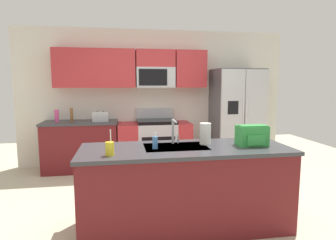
% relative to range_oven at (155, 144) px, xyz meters
% --- Properties ---
extents(ground_plane, '(9.00, 9.00, 0.00)m').
position_rel_range_oven_xyz_m(ground_plane, '(0.06, -1.80, -0.44)').
color(ground_plane, beige).
rests_on(ground_plane, ground).
extents(kitchen_wall_unit, '(5.20, 0.43, 2.60)m').
position_rel_range_oven_xyz_m(kitchen_wall_unit, '(-0.09, 0.28, 1.03)').
color(kitchen_wall_unit, silver).
rests_on(kitchen_wall_unit, ground).
extents(back_counter, '(1.32, 0.63, 0.90)m').
position_rel_range_oven_xyz_m(back_counter, '(-1.35, -0.00, 0.01)').
color(back_counter, maroon).
rests_on(back_counter, ground).
extents(range_oven, '(1.36, 0.61, 1.10)m').
position_rel_range_oven_xyz_m(range_oven, '(0.00, 0.00, 0.00)').
color(range_oven, '#B7BABF').
rests_on(range_oven, ground).
extents(refrigerator, '(0.90, 0.76, 1.85)m').
position_rel_range_oven_xyz_m(refrigerator, '(1.59, -0.07, 0.48)').
color(refrigerator, '#4C4F54').
rests_on(refrigerator, ground).
extents(island_counter, '(2.25, 0.82, 0.90)m').
position_rel_range_oven_xyz_m(island_counter, '(0.07, -2.33, 0.01)').
color(island_counter, maroon).
rests_on(island_counter, ground).
extents(toaster, '(0.28, 0.16, 0.18)m').
position_rel_range_oven_xyz_m(toaster, '(-0.98, -0.05, 0.55)').
color(toaster, '#B7BABF').
rests_on(toaster, back_counter).
extents(pepper_mill, '(0.05, 0.05, 0.24)m').
position_rel_range_oven_xyz_m(pepper_mill, '(-1.49, -0.00, 0.58)').
color(pepper_mill, brown).
rests_on(pepper_mill, back_counter).
extents(bottle_pink, '(0.07, 0.07, 0.22)m').
position_rel_range_oven_xyz_m(bottle_pink, '(-1.74, -0.02, 0.57)').
color(bottle_pink, '#EA4C93').
rests_on(bottle_pink, back_counter).
extents(sink_faucet, '(0.08, 0.21, 0.28)m').
position_rel_range_oven_xyz_m(sink_faucet, '(-0.03, -2.14, 0.62)').
color(sink_faucet, '#B7BABF').
rests_on(sink_faucet, island_counter).
extents(drink_cup_yellow, '(0.08, 0.08, 0.25)m').
position_rel_range_oven_xyz_m(drink_cup_yellow, '(-0.73, -2.56, 0.52)').
color(drink_cup_yellow, yellow).
rests_on(drink_cup_yellow, island_counter).
extents(soap_dispenser, '(0.06, 0.06, 0.17)m').
position_rel_range_oven_xyz_m(soap_dispenser, '(-0.27, -2.35, 0.53)').
color(soap_dispenser, '#4C8CD8').
rests_on(soap_dispenser, island_counter).
extents(paper_towel_roll, '(0.12, 0.12, 0.24)m').
position_rel_range_oven_xyz_m(paper_towel_roll, '(0.32, -2.22, 0.58)').
color(paper_towel_roll, white).
rests_on(paper_towel_roll, island_counter).
extents(backpack, '(0.32, 0.22, 0.23)m').
position_rel_range_oven_xyz_m(backpack, '(0.81, -2.37, 0.57)').
color(backpack, green).
rests_on(backpack, island_counter).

